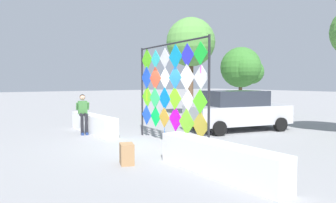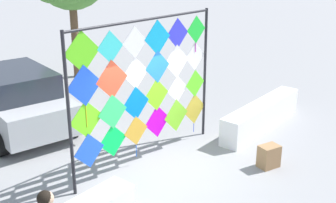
{
  "view_description": "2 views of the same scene",
  "coord_description": "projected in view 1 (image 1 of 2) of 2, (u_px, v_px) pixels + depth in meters",
  "views": [
    {
      "loc": [
        8.77,
        -5.41,
        2.12
      ],
      "look_at": [
        0.33,
        0.55,
        1.46
      ],
      "focal_mm": 34.0,
      "sensor_mm": 36.0,
      "label": 1
    },
    {
      "loc": [
        -6.77,
        -5.45,
        4.79
      ],
      "look_at": [
        0.43,
        0.38,
        1.49
      ],
      "focal_mm": 45.97,
      "sensor_mm": 36.0,
      "label": 2
    }
  ],
  "objects": [
    {
      "name": "kite_display_rack",
      "position": [
        169.0,
        86.0,
        10.62
      ],
      "size": [
        4.25,
        0.4,
        3.4
      ],
      "color": "#232328",
      "rests_on": "ground"
    },
    {
      "name": "parked_car",
      "position": [
        237.0,
        110.0,
        13.72
      ],
      "size": [
        2.88,
        4.73,
        1.72
      ],
      "color": "#B7B7BC",
      "rests_on": "ground"
    },
    {
      "name": "cardboard_box_large",
      "position": [
        127.0,
        154.0,
        8.1
      ],
      "size": [
        0.55,
        0.47,
        0.53
      ],
      "primitive_type": "cube",
      "rotation": [
        0.0,
        0.0,
        -0.36
      ],
      "color": "#9E754C",
      "rests_on": "ground"
    },
    {
      "name": "plaza_ledge_left",
      "position": [
        93.0,
        124.0,
        13.09
      ],
      "size": [
        3.61,
        0.54,
        0.74
      ],
      "primitive_type": "cube",
      "color": "white",
      "rests_on": "ground"
    },
    {
      "name": "seated_vendor",
      "position": [
        83.0,
        110.0,
        12.83
      ],
      "size": [
        0.74,
        0.55,
        1.59
      ],
      "color": "black",
      "rests_on": "ground"
    },
    {
      "name": "ground",
      "position": [
        148.0,
        146.0,
        10.39
      ],
      "size": [
        120.0,
        120.0,
        0.0
      ],
      "primitive_type": "plane",
      "color": "gray"
    },
    {
      "name": "tree_palm_like",
      "position": [
        191.0,
        43.0,
        18.8
      ],
      "size": [
        2.92,
        2.91,
        5.9
      ],
      "color": "brown",
      "rests_on": "ground"
    },
    {
      "name": "plaza_ledge_right",
      "position": [
        217.0,
        159.0,
        7.16
      ],
      "size": [
        3.61,
        0.54,
        0.74
      ],
      "primitive_type": "cube",
      "color": "white",
      "rests_on": "ground"
    },
    {
      "name": "tree_broadleaf",
      "position": [
        243.0,
        68.0,
        20.8
      ],
      "size": [
        2.9,
        2.67,
        4.37
      ],
      "color": "brown",
      "rests_on": "ground"
    }
  ]
}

